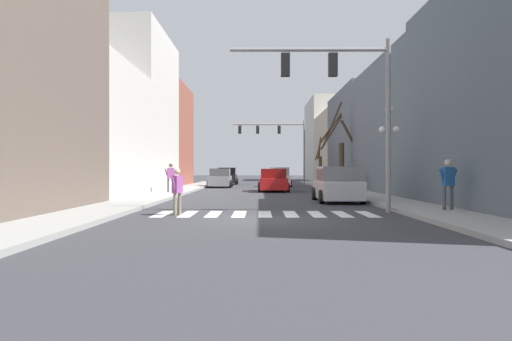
% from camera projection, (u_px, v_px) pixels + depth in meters
% --- Properties ---
extents(ground_plane, '(240.00, 240.00, 0.00)m').
position_uv_depth(ground_plane, '(266.00, 220.00, 15.51)').
color(ground_plane, '#38383D').
extents(sidewalk_left, '(2.27, 90.00, 0.15)m').
position_uv_depth(sidewalk_left, '(77.00, 217.00, 15.54)').
color(sidewalk_left, '#9E9E99').
rests_on(sidewalk_left, ground_plane).
extents(sidewalk_right, '(2.27, 90.00, 0.15)m').
position_uv_depth(sidewalk_right, '(455.00, 217.00, 15.47)').
color(sidewalk_right, '#9E9E99').
rests_on(sidewalk_right, ground_plane).
extents(building_row_left, '(6.00, 42.45, 11.57)m').
position_uv_depth(building_row_left, '(100.00, 114.00, 30.85)').
color(building_row_left, '#66564C').
rests_on(building_row_left, ground_plane).
extents(building_row_right, '(6.00, 69.49, 11.54)m').
position_uv_depth(building_row_right, '(370.00, 136.00, 45.76)').
color(building_row_right, '#515B66').
rests_on(building_row_right, ground_plane).
extents(crosswalk_stripes, '(7.65, 2.60, 0.01)m').
position_uv_depth(crosswalk_stripes, '(265.00, 214.00, 17.50)').
color(crosswalk_stripes, white).
rests_on(crosswalk_stripes, ground_plane).
extents(traffic_signal_near, '(5.86, 0.28, 6.33)m').
position_uv_depth(traffic_signal_near, '(344.00, 88.00, 18.13)').
color(traffic_signal_near, gray).
rests_on(traffic_signal_near, ground_plane).
extents(traffic_signal_far, '(7.53, 0.28, 6.66)m').
position_uv_depth(traffic_signal_far, '(278.00, 137.00, 51.79)').
color(traffic_signal_far, gray).
rests_on(traffic_signal_far, ground_plane).
extents(street_lamp_right_corner, '(0.95, 0.36, 4.30)m').
position_uv_depth(street_lamp_right_corner, '(389.00, 134.00, 22.60)').
color(street_lamp_right_corner, black).
rests_on(street_lamp_right_corner, sidewalk_right).
extents(car_parked_right_near, '(2.07, 4.24, 1.66)m').
position_uv_depth(car_parked_right_near, '(220.00, 179.00, 43.63)').
color(car_parked_right_near, gray).
rests_on(car_parked_right_near, ground_plane).
extents(car_parked_right_far, '(2.18, 4.15, 1.77)m').
position_uv_depth(car_parked_right_far, '(227.00, 177.00, 52.64)').
color(car_parked_right_far, black).
rests_on(car_parked_right_far, ground_plane).
extents(car_parked_right_mid, '(2.09, 4.49, 1.76)m').
position_uv_depth(car_parked_right_mid, '(279.00, 178.00, 45.68)').
color(car_parked_right_mid, white).
rests_on(car_parked_right_mid, ground_plane).
extents(car_driving_toward_lane, '(2.17, 4.87, 1.62)m').
position_uv_depth(car_driving_toward_lane, '(273.00, 181.00, 35.68)').
color(car_driving_toward_lane, red).
rests_on(car_driving_toward_lane, ground_plane).
extents(car_parked_left_near, '(2.10, 4.74, 1.71)m').
position_uv_depth(car_parked_left_near, '(337.00, 185.00, 24.13)').
color(car_parked_left_near, silver).
rests_on(car_parked_left_near, ground_plane).
extents(pedestrian_crossing_street, '(0.77, 0.34, 1.81)m').
position_uv_depth(pedestrian_crossing_street, '(171.00, 175.00, 31.20)').
color(pedestrian_crossing_street, '#4C4C51').
rests_on(pedestrian_crossing_street, sidewalk_left).
extents(pedestrian_on_left_sidewalk, '(0.36, 0.66, 1.61)m').
position_uv_depth(pedestrian_on_left_sidewalk, '(177.00, 187.00, 17.05)').
color(pedestrian_on_left_sidewalk, '#7A705B').
rests_on(pedestrian_on_left_sidewalk, ground_plane).
extents(pedestrian_near_right_corner, '(0.31, 0.66, 1.55)m').
position_uv_depth(pedestrian_near_right_corner, '(357.00, 177.00, 33.08)').
color(pedestrian_near_right_corner, '#7A705B').
rests_on(pedestrian_near_right_corner, sidewalk_right).
extents(pedestrian_waiting_at_curb, '(0.75, 0.34, 1.77)m').
position_uv_depth(pedestrian_waiting_at_curb, '(448.00, 180.00, 17.48)').
color(pedestrian_waiting_at_curb, '#4C4C51').
rests_on(pedestrian_waiting_at_curb, sidewalk_right).
extents(street_tree_right_near, '(2.97, 1.49, 6.66)m').
position_uv_depth(street_tree_right_near, '(340.00, 152.00, 38.50)').
color(street_tree_right_near, '#473828').
rests_on(street_tree_right_near, sidewalk_right).
extents(street_tree_left_mid, '(0.81, 2.65, 4.73)m').
position_uv_depth(street_tree_left_mid, '(320.00, 164.00, 50.17)').
color(street_tree_left_mid, brown).
rests_on(street_tree_left_mid, sidewalk_right).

